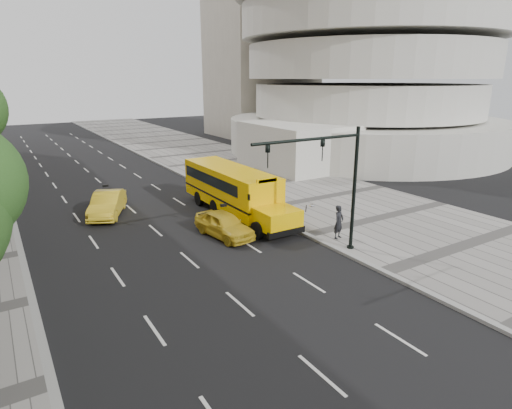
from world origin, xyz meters
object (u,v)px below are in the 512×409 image
school_bus (232,187)px  taxi_far (107,204)px  taxi_near (224,224)px  pedestrian (339,222)px  traffic_signal (334,177)px

school_bus → taxi_far: (-7.16, 3.80, -0.99)m
taxi_near → pedestrian: size_ratio=2.24×
school_bus → pedestrian: bearing=-71.3°
taxi_far → pedestrian: (9.68, -11.24, 0.30)m
taxi_near → taxi_far: size_ratio=0.88×
school_bus → taxi_far: school_bus is taller
taxi_near → taxi_far: taxi_far is taller
taxi_near → taxi_far: bearing=114.4°
school_bus → pedestrian: (2.52, -7.44, -0.68)m
traffic_signal → pedestrian: bearing=37.5°
taxi_near → traffic_signal: 7.05m
taxi_near → traffic_signal: size_ratio=0.65×
pedestrian → traffic_signal: bearing=-159.7°
school_bus → taxi_far: bearing=152.0°
taxi_near → pedestrian: (5.02, -3.89, 0.37)m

